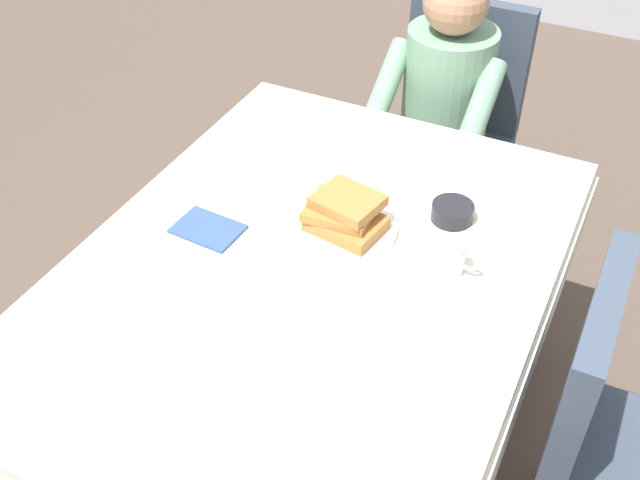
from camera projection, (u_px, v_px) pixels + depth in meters
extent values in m
plane|color=brown|center=(310.00, 446.00, 2.32)|extent=(14.00, 14.00, 0.00)
cube|color=silver|center=(308.00, 272.00, 1.86)|extent=(1.10, 1.50, 0.04)
cube|color=silver|center=(414.00, 154.00, 2.44)|extent=(1.10, 0.01, 0.18)
cube|color=silver|center=(130.00, 242.00, 2.11)|extent=(0.01, 1.50, 0.18)
cube|color=silver|center=(525.00, 380.00, 1.74)|extent=(0.01, 1.50, 0.18)
cylinder|color=brown|center=(276.00, 195.00, 2.71)|extent=(0.07, 0.07, 0.70)
cylinder|color=brown|center=(538.00, 274.00, 2.40)|extent=(0.07, 0.07, 0.70)
cube|color=#384251|center=(440.00, 153.00, 2.78)|extent=(0.44, 0.44, 0.05)
cube|color=#384251|center=(465.00, 64.00, 2.75)|extent=(0.44, 0.06, 0.48)
cylinder|color=#2D2319|center=(464.00, 242.00, 2.74)|extent=(0.04, 0.04, 0.40)
cylinder|color=#2D2319|center=(372.00, 215.00, 2.86)|extent=(0.04, 0.04, 0.40)
cylinder|color=#2D2319|center=(493.00, 189.00, 2.99)|extent=(0.04, 0.04, 0.40)
cylinder|color=#2D2319|center=(407.00, 166.00, 3.11)|extent=(0.04, 0.04, 0.40)
cylinder|color=gray|center=(445.00, 93.00, 2.60)|extent=(0.30, 0.30, 0.46)
sphere|color=#A37556|center=(455.00, 1.00, 2.37)|extent=(0.21, 0.21, 0.21)
cylinder|color=gray|center=(481.00, 105.00, 2.41)|extent=(0.08, 0.29, 0.23)
cylinder|color=gray|center=(388.00, 83.00, 2.52)|extent=(0.08, 0.29, 0.23)
cylinder|color=#383D51|center=(437.00, 232.00, 2.75)|extent=(0.10, 0.10, 0.45)
cylinder|color=#383D51|center=(395.00, 220.00, 2.80)|extent=(0.10, 0.10, 0.45)
cube|color=#384251|center=(583.00, 375.00, 1.65)|extent=(0.06, 0.44, 0.48)
cylinder|color=#2D2319|center=(564.00, 447.00, 2.08)|extent=(0.04, 0.04, 0.40)
cylinder|color=white|center=(343.00, 228.00, 1.94)|extent=(0.28, 0.28, 0.02)
cube|color=#A36B33|center=(346.00, 224.00, 1.92)|extent=(0.20, 0.16, 0.03)
cube|color=#A36B33|center=(340.00, 210.00, 1.91)|extent=(0.17, 0.15, 0.02)
cube|color=#A36B33|center=(348.00, 201.00, 1.89)|extent=(0.18, 0.16, 0.03)
cylinder|color=white|center=(449.00, 257.00, 1.80)|extent=(0.08, 0.08, 0.08)
torus|color=white|center=(469.00, 262.00, 1.79)|extent=(0.05, 0.01, 0.05)
cylinder|color=black|center=(452.00, 212.00, 1.97)|extent=(0.11, 0.11, 0.04)
cone|color=silver|center=(293.00, 163.00, 2.11)|extent=(0.08, 0.08, 0.07)
cube|color=silver|center=(274.00, 213.00, 2.00)|extent=(0.03, 0.18, 0.00)
cube|color=silver|center=(409.00, 256.00, 1.87)|extent=(0.02, 0.20, 0.00)
cube|color=silver|center=(282.00, 321.00, 1.70)|extent=(0.15, 0.03, 0.00)
cube|color=#334C7F|center=(208.00, 229.00, 1.95)|extent=(0.18, 0.13, 0.01)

